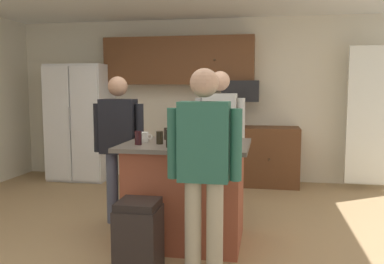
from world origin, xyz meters
name	(u,v)px	position (x,y,z in m)	size (l,w,h in m)	color
floor	(164,238)	(0.00, 0.00, 0.00)	(7.04, 7.04, 0.00)	tan
back_wall	(205,100)	(0.00, 2.80, 1.30)	(6.40, 0.10, 2.60)	beige
french_door_window_panel	(379,116)	(2.60, 2.40, 1.10)	(0.90, 0.06, 2.00)	white
cabinet_run_upper	(179,61)	(-0.40, 2.60, 1.93)	(2.40, 0.38, 0.75)	brown
cabinet_run_lower	(240,155)	(0.60, 2.48, 0.45)	(1.80, 0.63, 0.90)	brown
refrigerator	(81,122)	(-2.00, 2.38, 0.94)	(0.94, 0.76, 1.87)	white
microwave_over_range	(241,91)	(0.60, 2.50, 1.45)	(0.56, 0.40, 0.32)	black
kitchen_island	(186,192)	(0.24, -0.03, 0.49)	(1.20, 0.97, 0.98)	#9E4C33
person_host_foreground	(119,140)	(-0.59, 0.36, 0.93)	(0.57, 0.22, 1.63)	#4C5166
person_guest_left	(204,161)	(0.54, -0.83, 0.95)	(0.57, 0.22, 1.65)	tan
person_guest_right	(220,134)	(0.47, 0.78, 0.98)	(0.57, 0.22, 1.69)	#4C5166
tumbler_amber	(172,134)	(0.10, -0.01, 1.06)	(0.06, 0.06, 0.16)	black
glass_dark_ale	(160,138)	(0.01, -0.16, 1.04)	(0.06, 0.06, 0.12)	black
glass_pilsner	(170,138)	(0.15, -0.34, 1.06)	(0.07, 0.07, 0.16)	black
mug_blue_stoneware	(144,137)	(-0.18, -0.05, 1.03)	(0.13, 0.09, 0.10)	white
mug_ceramic_white	(186,141)	(0.29, -0.27, 1.03)	(0.13, 0.09, 0.10)	white
glass_stout_tall	(167,134)	(0.00, 0.18, 1.04)	(0.06, 0.06, 0.12)	black
glass_short_whisky	(138,138)	(-0.18, -0.23, 1.04)	(0.07, 0.07, 0.13)	black
serving_tray	(207,141)	(0.44, -0.03, 1.00)	(0.44, 0.30, 0.04)	#B7B7BC
trash_bin	(139,238)	(0.00, -0.80, 0.30)	(0.34, 0.34, 0.61)	black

